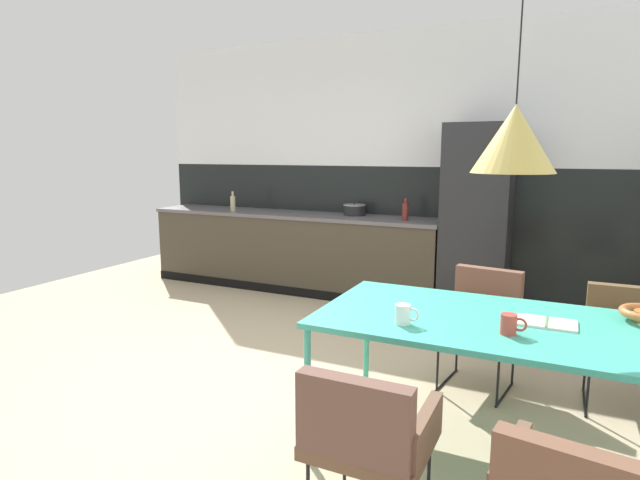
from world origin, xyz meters
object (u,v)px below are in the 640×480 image
object	(u,v)px
open_book	(547,323)
refrigerator_column	(477,220)
bottle_wine_green	(405,211)
mug_dark_espresso	(509,324)
pendant_lamp_over_table_near	(514,139)
mug_short_terracotta	(403,314)
armchair_corner_seat	(365,430)
armchair_head_of_table	(482,314)
dining_table	(503,329)
armchair_by_stool	(626,331)
bottle_oil_tall	(233,203)
cooking_pot	(354,210)

from	to	relation	value
open_book	refrigerator_column	bearing A→B (deg)	106.27
open_book	bottle_wine_green	distance (m)	2.87
mug_dark_espresso	pendant_lamp_over_table_near	distance (m)	0.87
mug_short_terracotta	pendant_lamp_over_table_near	bearing A→B (deg)	25.62
pendant_lamp_over_table_near	armchair_corner_seat	bearing A→B (deg)	-116.73
armchair_head_of_table	mug_short_terracotta	distance (m)	1.20
armchair_corner_seat	refrigerator_column	bearing A→B (deg)	92.46
open_book	bottle_wine_green	xyz separation A→B (m)	(-1.45, 2.47, 0.23)
refrigerator_column	armchair_head_of_table	xyz separation A→B (m)	(0.32, -1.72, -0.43)
pendant_lamp_over_table_near	dining_table	bearing A→B (deg)	90.00
armchair_corner_seat	open_book	size ratio (longest dim) A/B	2.77
open_book	pendant_lamp_over_table_near	distance (m)	0.93
refrigerator_column	armchair_by_stool	bearing A→B (deg)	-54.17
armchair_corner_seat	open_book	world-z (taller)	armchair_corner_seat
mug_short_terracotta	open_book	bearing A→B (deg)	25.61
mug_short_terracotta	bottle_oil_tall	xyz separation A→B (m)	(-2.93, 2.74, 0.19)
armchair_by_stool	pendant_lamp_over_table_near	world-z (taller)	pendant_lamp_over_table_near
armchair_by_stool	mug_dark_espresso	xyz separation A→B (m)	(-0.60, -1.14, 0.31)
mug_dark_espresso	bottle_wine_green	bearing A→B (deg)	115.63
armchair_head_of_table	open_book	xyz separation A→B (m)	(0.42, -0.83, 0.25)
armchair_corner_seat	bottle_wine_green	bearing A→B (deg)	104.19
armchair_head_of_table	pendant_lamp_over_table_near	xyz separation A→B (m)	(0.22, -0.93, 1.16)
dining_table	bottle_wine_green	size ratio (longest dim) A/B	8.06
refrigerator_column	bottle_wine_green	size ratio (longest dim) A/B	8.07
dining_table	armchair_by_stool	xyz separation A→B (m)	(0.64, 0.96, -0.22)
armchair_head_of_table	bottle_oil_tall	world-z (taller)	bottle_oil_tall
armchair_corner_seat	pendant_lamp_over_table_near	bearing A→B (deg)	63.58
mug_short_terracotta	cooking_pot	size ratio (longest dim) A/B	0.49
dining_table	armchair_head_of_table	size ratio (longest dim) A/B	2.32
bottle_wine_green	open_book	bearing A→B (deg)	-59.51
dining_table	open_book	distance (m)	0.21
armchair_corner_seat	bottle_oil_tall	xyz separation A→B (m)	(-2.96, 3.35, 0.49)
refrigerator_column	armchair_by_stool	size ratio (longest dim) A/B	2.48
refrigerator_column	bottle_wine_green	world-z (taller)	refrigerator_column
refrigerator_column	bottle_oil_tall	world-z (taller)	refrigerator_column
armchair_corner_seat	bottle_oil_tall	bearing A→B (deg)	131.76
refrigerator_column	cooking_pot	world-z (taller)	refrigerator_column
bottle_oil_tall	bottle_wine_green	size ratio (longest dim) A/B	1.02
bottle_oil_tall	pendant_lamp_over_table_near	bearing A→B (deg)	-36.75
refrigerator_column	mug_dark_espresso	bearing A→B (deg)	-78.06
armchair_by_stool	mug_dark_espresso	size ratio (longest dim) A/B	6.26
armchair_corner_seat	cooking_pot	xyz separation A→B (m)	(-1.48, 3.59, 0.45)
armchair_head_of_table	mug_dark_espresso	bearing A→B (deg)	112.54
armchair_head_of_table	cooking_pot	world-z (taller)	cooking_pot
refrigerator_column	bottle_wine_green	bearing A→B (deg)	-172.95
pendant_lamp_over_table_near	cooking_pot	bearing A→B (deg)	124.54
refrigerator_column	armchair_head_of_table	world-z (taller)	refrigerator_column
open_book	bottle_oil_tall	size ratio (longest dim) A/B	1.19
bottle_oil_tall	bottle_wine_green	world-z (taller)	bottle_oil_tall
open_book	armchair_by_stool	bearing A→B (deg)	63.91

